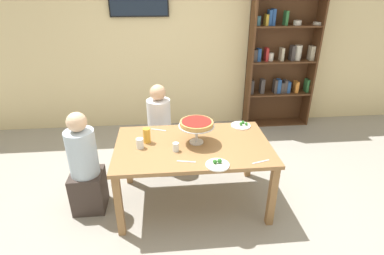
{
  "coord_description": "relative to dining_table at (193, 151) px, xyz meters",
  "views": [
    {
      "loc": [
        -0.27,
        -2.77,
        2.29
      ],
      "look_at": [
        0.0,
        0.1,
        0.89
      ],
      "focal_mm": 28.31,
      "sensor_mm": 36.0,
      "label": 1
    }
  ],
  "objects": [
    {
      "name": "ground_plane",
      "position": [
        0.0,
        0.0,
        -0.66
      ],
      "size": [
        12.0,
        12.0,
        0.0
      ],
      "primitive_type": "plane",
      "color": "gray"
    },
    {
      "name": "rear_partition",
      "position": [
        0.0,
        2.2,
        0.74
      ],
      "size": [
        8.0,
        0.12,
        2.8
      ],
      "primitive_type": "cube",
      "color": "beige",
      "rests_on": "ground_plane"
    },
    {
      "name": "dining_table",
      "position": [
        0.0,
        0.0,
        0.0
      ],
      "size": [
        1.63,
        1.0,
        0.74
      ],
      "color": "olive",
      "rests_on": "ground_plane"
    },
    {
      "name": "bookshelf",
      "position": [
        1.65,
        2.02,
        0.46
      ],
      "size": [
        1.12,
        0.3,
        2.21
      ],
      "color": "#4C2D19",
      "rests_on": "ground_plane"
    },
    {
      "name": "diner_far_left",
      "position": [
        -0.36,
        0.8,
        -0.16
      ],
      "size": [
        0.34,
        0.34,
        1.15
      ],
      "rotation": [
        0.0,
        0.0,
        -1.57
      ],
      "color": "#382D28",
      "rests_on": "ground_plane"
    },
    {
      "name": "diner_head_west",
      "position": [
        -1.14,
        -0.0,
        -0.16
      ],
      "size": [
        0.34,
        0.34,
        1.15
      ],
      "color": "#382D28",
      "rests_on": "ground_plane"
    },
    {
      "name": "deep_dish_pizza_stand",
      "position": [
        0.04,
        0.04,
        0.29
      ],
      "size": [
        0.38,
        0.38,
        0.25
      ],
      "color": "silver",
      "rests_on": "dining_table"
    },
    {
      "name": "salad_plate_near_diner",
      "position": [
        0.61,
        0.39,
        0.1
      ],
      "size": [
        0.23,
        0.23,
        0.05
      ],
      "color": "white",
      "rests_on": "dining_table"
    },
    {
      "name": "salad_plate_far_diner",
      "position": [
        0.19,
        -0.42,
        0.1
      ],
      "size": [
        0.22,
        0.22,
        0.06
      ],
      "color": "white",
      "rests_on": "dining_table"
    },
    {
      "name": "beer_glass_amber_tall",
      "position": [
        -0.48,
        0.09,
        0.16
      ],
      "size": [
        0.08,
        0.08,
        0.16
      ],
      "primitive_type": "cylinder",
      "color": "gold",
      "rests_on": "dining_table"
    },
    {
      "name": "water_glass_clear_near",
      "position": [
        -0.19,
        -0.12,
        0.13
      ],
      "size": [
        0.06,
        0.06,
        0.09
      ],
      "primitive_type": "cylinder",
      "color": "white",
      "rests_on": "dining_table"
    },
    {
      "name": "water_glass_clear_far",
      "position": [
        -0.55,
        -0.02,
        0.14
      ],
      "size": [
        0.08,
        0.08,
        0.11
      ],
      "primitive_type": "cylinder",
      "color": "white",
      "rests_on": "dining_table"
    },
    {
      "name": "cutlery_fork_near",
      "position": [
        0.61,
        -0.4,
        0.09
      ],
      "size": [
        0.18,
        0.06,
        0.0
      ],
      "primitive_type": "cube",
      "rotation": [
        0.0,
        0.0,
        0.27
      ],
      "color": "silver",
      "rests_on": "dining_table"
    },
    {
      "name": "cutlery_knife_near",
      "position": [
        0.11,
        0.37,
        0.09
      ],
      "size": [
        0.18,
        0.04,
        0.0
      ],
      "primitive_type": "cube",
      "rotation": [
        0.0,
        0.0,
        3.28
      ],
      "color": "silver",
      "rests_on": "dining_table"
    },
    {
      "name": "cutlery_fork_far",
      "position": [
        -0.1,
        -0.33,
        0.09
      ],
      "size": [
        0.18,
        0.05,
        0.0
      ],
      "primitive_type": "cube",
      "rotation": [
        0.0,
        0.0,
        -0.21
      ],
      "color": "silver",
      "rests_on": "dining_table"
    },
    {
      "name": "cutlery_knife_far",
      "position": [
        -0.36,
        0.38,
        0.09
      ],
      "size": [
        0.17,
        0.08,
        0.0
      ],
      "primitive_type": "cube",
      "rotation": [
        0.0,
        0.0,
        2.77
      ],
      "color": "silver",
      "rests_on": "dining_table"
    }
  ]
}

